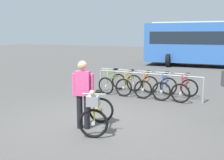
# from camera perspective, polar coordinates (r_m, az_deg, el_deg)

# --- Properties ---
(ground_plane) EXTENTS (80.00, 80.00, 0.00)m
(ground_plane) POSITION_cam_1_polar(r_m,az_deg,el_deg) (6.91, -3.81, -9.08)
(ground_plane) COLOR #514F4C
(bike_rack_rail) EXTENTS (3.91, 0.26, 0.88)m
(bike_rack_rail) POSITION_cam_1_polar(r_m,az_deg,el_deg) (9.51, 7.77, 0.37)
(bike_rack_rail) COLOR #99999E
(bike_rack_rail) RESTS_ON ground
(racked_bike_lime) EXTENTS (0.78, 1.18, 0.98)m
(racked_bike_lime) POSITION_cam_1_polar(r_m,az_deg,el_deg) (10.31, 0.16, -0.58)
(racked_bike_lime) COLOR black
(racked_bike_lime) RESTS_ON ground
(racked_bike_yellow) EXTENTS (0.70, 1.12, 0.97)m
(racked_bike_yellow) POSITION_cam_1_polar(r_m,az_deg,el_deg) (10.01, 3.73, -0.91)
(racked_bike_yellow) COLOR black
(racked_bike_yellow) RESTS_ON ground
(racked_bike_orange) EXTENTS (0.71, 1.14, 0.98)m
(racked_bike_orange) POSITION_cam_1_polar(r_m,az_deg,el_deg) (9.76, 7.50, -1.26)
(racked_bike_orange) COLOR black
(racked_bike_orange) RESTS_ON ground
(racked_bike_blue) EXTENTS (0.68, 1.11, 0.97)m
(racked_bike_blue) POSITION_cam_1_polar(r_m,az_deg,el_deg) (9.55, 11.45, -1.62)
(racked_bike_blue) COLOR black
(racked_bike_blue) RESTS_ON ground
(racked_bike_red) EXTENTS (0.80, 1.19, 0.98)m
(racked_bike_red) POSITION_cam_1_polar(r_m,az_deg,el_deg) (9.39, 15.56, -1.99)
(racked_bike_red) COLOR black
(racked_bike_red) RESTS_ON ground
(featured_bicycle) EXTENTS (0.95, 1.25, 1.09)m
(featured_bicycle) POSITION_cam_1_polar(r_m,az_deg,el_deg) (6.12, -3.41, -6.83)
(featured_bicycle) COLOR black
(featured_bicycle) RESTS_ON ground
(person_with_featured_bike) EXTENTS (0.51, 0.28, 1.64)m
(person_with_featured_bike) POSITION_cam_1_polar(r_m,az_deg,el_deg) (6.25, -6.33, -2.53)
(person_with_featured_bike) COLOR black
(person_with_featured_bike) RESTS_ON ground
(bus_distant) EXTENTS (10.09, 3.66, 3.08)m
(bus_distant) POSITION_cam_1_polar(r_m,az_deg,el_deg) (19.49, 22.42, 7.70)
(bus_distant) COLOR #3366B7
(bus_distant) RESTS_ON ground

